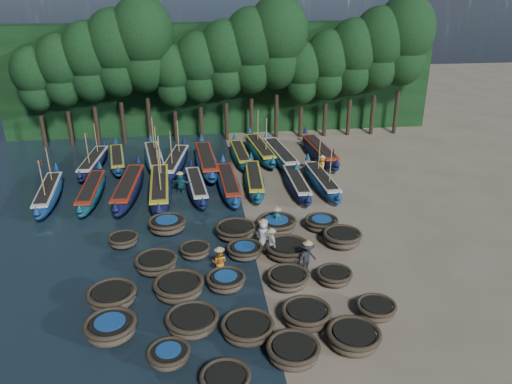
{
  "coord_description": "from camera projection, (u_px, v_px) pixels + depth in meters",
  "views": [
    {
      "loc": [
        -2.92,
        -24.31,
        13.61
      ],
      "look_at": [
        0.79,
        4.31,
        1.3
      ],
      "focal_mm": 35.0,
      "sensor_mm": 36.0,
      "label": 1
    }
  ],
  "objects": [
    {
      "name": "long_boat_15",
      "position": [
        260.0,
        150.0,
        41.38
      ],
      "size": [
        2.38,
        8.64,
        3.69
      ],
      "rotation": [
        0.0,
        0.0,
        0.1
      ],
      "color": "#0F4855",
      "rests_on": "ground"
    },
    {
      "name": "coracle_18",
      "position": [
        287.0,
        249.0,
        26.4
      ],
      "size": [
        2.39,
        2.39,
        0.8
      ],
      "rotation": [
        0.0,
        0.0,
        0.09
      ],
      "color": "brown",
      "rests_on": "ground"
    },
    {
      "name": "coracle_7",
      "position": [
        248.0,
        328.0,
        20.48
      ],
      "size": [
        2.41,
        2.41,
        0.73
      ],
      "rotation": [
        0.0,
        0.0,
        0.17
      ],
      "color": "brown",
      "rests_on": "ground"
    },
    {
      "name": "tree_7",
      "position": [
        225.0,
        58.0,
        43.24
      ],
      "size": [
        4.51,
        4.51,
        10.63
      ],
      "color": "black",
      "rests_on": "ground"
    },
    {
      "name": "coracle_9",
      "position": [
        376.0,
        309.0,
        21.74
      ],
      "size": [
        2.05,
        2.05,
        0.67
      ],
      "rotation": [
        0.0,
        0.0,
        0.32
      ],
      "color": "brown",
      "rests_on": "ground"
    },
    {
      "name": "coracle_4",
      "position": [
        354.0,
        338.0,
        19.89
      ],
      "size": [
        2.48,
        2.48,
        0.8
      ],
      "rotation": [
        0.0,
        0.0,
        0.25
      ],
      "color": "brown",
      "rests_on": "ground"
    },
    {
      "name": "coracle_21",
      "position": [
        167.0,
        225.0,
        29.02
      ],
      "size": [
        2.34,
        2.34,
        0.82
      ],
      "rotation": [
        0.0,
        0.0,
        0.14
      ],
      "color": "brown",
      "rests_on": "ground"
    },
    {
      "name": "long_boat_1",
      "position": [
        91.0,
        191.0,
        33.45
      ],
      "size": [
        1.42,
        7.97,
        1.4
      ],
      "rotation": [
        0.0,
        0.0,
        -0.0
      ],
      "color": "#0F4855",
      "rests_on": "ground"
    },
    {
      "name": "coracle_15",
      "position": [
        156.0,
        263.0,
        25.1
      ],
      "size": [
        2.17,
        2.17,
        0.81
      ],
      "rotation": [
        0.0,
        0.0,
        -0.01
      ],
      "color": "brown",
      "rests_on": "ground"
    },
    {
      "name": "coracle_10",
      "position": [
        112.0,
        296.0,
        22.46
      ],
      "size": [
        2.67,
        2.67,
        0.82
      ],
      "rotation": [
        0.0,
        0.0,
        -0.33
      ],
      "color": "brown",
      "rests_on": "ground"
    },
    {
      "name": "long_boat_9",
      "position": [
        94.0,
        162.0,
        38.72
      ],
      "size": [
        2.0,
        7.88,
        3.36
      ],
      "rotation": [
        0.0,
        0.0,
        -0.08
      ],
      "color": "black",
      "rests_on": "ground"
    },
    {
      "name": "tree_10",
      "position": [
        302.0,
        72.0,
        44.59
      ],
      "size": [
        3.68,
        3.68,
        8.68
      ],
      "color": "black",
      "rests_on": "ground"
    },
    {
      "name": "fisherman_0",
      "position": [
        263.0,
        234.0,
        26.89
      ],
      "size": [
        1.04,
        1.02,
        2.0
      ],
      "rotation": [
        0.0,
        0.0,
        2.41
      ],
      "color": "silver",
      "rests_on": "ground"
    },
    {
      "name": "coracle_1",
      "position": [
        169.0,
        355.0,
        19.09
      ],
      "size": [
        1.96,
        1.96,
        0.63
      ],
      "rotation": [
        0.0,
        0.0,
        0.31
      ],
      "color": "brown",
      "rests_on": "ground"
    },
    {
      "name": "long_boat_7",
      "position": [
        297.0,
        183.0,
        34.81
      ],
      "size": [
        1.33,
        7.51,
        1.32
      ],
      "rotation": [
        0.0,
        0.0,
        0.0
      ],
      "color": "black",
      "rests_on": "ground"
    },
    {
      "name": "coracle_5",
      "position": [
        111.0,
        328.0,
        20.37
      ],
      "size": [
        2.39,
        2.39,
        0.84
      ],
      "rotation": [
        0.0,
        0.0,
        -0.21
      ],
      "color": "brown",
      "rests_on": "ground"
    },
    {
      "name": "long_boat_12",
      "position": [
        175.0,
        163.0,
        38.55
      ],
      "size": [
        2.87,
        8.37,
        3.61
      ],
      "rotation": [
        0.0,
        0.0,
        -0.17
      ],
      "color": "black",
      "rests_on": "ground"
    },
    {
      "name": "tree_1",
      "position": [
        61.0,
        70.0,
        41.88
      ],
      "size": [
        4.09,
        4.09,
        9.65
      ],
      "color": "black",
      "rests_on": "ground"
    },
    {
      "name": "long_boat_3",
      "position": [
        160.0,
        188.0,
        33.71
      ],
      "size": [
        1.97,
        9.21,
        3.91
      ],
      "rotation": [
        0.0,
        0.0,
        0.04
      ],
      "color": "black",
      "rests_on": "ground"
    },
    {
      "name": "coracle_8",
      "position": [
        306.0,
        315.0,
        21.21
      ],
      "size": [
        2.38,
        2.38,
        0.81
      ],
      "rotation": [
        0.0,
        0.0,
        0.22
      ],
      "color": "brown",
      "rests_on": "ground"
    },
    {
      "name": "long_boat_2",
      "position": [
        129.0,
        188.0,
        33.84
      ],
      "size": [
        2.18,
        8.94,
        1.58
      ],
      "rotation": [
        0.0,
        0.0,
        -0.07
      ],
      "color": "black",
      "rests_on": "ground"
    },
    {
      "name": "coracle_12",
      "position": [
        226.0,
        281.0,
        23.68
      ],
      "size": [
        1.91,
        1.91,
        0.73
      ],
      "rotation": [
        0.0,
        0.0,
        -0.06
      ],
      "color": "brown",
      "rests_on": "ground"
    },
    {
      "name": "long_boat_0",
      "position": [
        48.0,
        194.0,
        33.08
      ],
      "size": [
        1.99,
        7.98,
        3.4
      ],
      "rotation": [
        0.0,
        0.0,
        0.08
      ],
      "color": "navy",
      "rests_on": "ground"
    },
    {
      "name": "tree_11",
      "position": [
        328.0,
        64.0,
        44.6
      ],
      "size": [
        4.09,
        4.09,
        9.65
      ],
      "color": "black",
      "rests_on": "ground"
    },
    {
      "name": "ground",
      "position": [
        252.0,
        244.0,
        27.86
      ],
      "size": [
        120.0,
        120.0,
        0.0
      ],
      "primitive_type": "plane",
      "color": "gray",
      "rests_on": "ground"
    },
    {
      "name": "fisherman_1",
      "position": [
        277.0,
        218.0,
        28.86
      ],
      "size": [
        0.65,
        0.64,
        1.71
      ],
      "rotation": [
        0.0,
        0.0,
        2.43
      ],
      "color": "#185565",
      "rests_on": "ground"
    },
    {
      "name": "tree_8",
      "position": [
        251.0,
        50.0,
        43.25
      ],
      "size": [
        4.92,
        4.92,
        11.6
      ],
      "color": "black",
      "rests_on": "ground"
    },
    {
      "name": "fisherman_3",
      "position": [
        307.0,
        257.0,
        24.75
      ],
      "size": [
        1.32,
        1.15,
        1.97
      ],
      "rotation": [
        0.0,
        0.0,
        0.54
      ],
      "color": "black",
      "rests_on": "ground"
    },
    {
      "name": "tree_12",
      "position": [
        353.0,
        56.0,
        44.6
      ],
      "size": [
        4.51,
        4.51,
        10.63
      ],
      "color": "black",
      "rests_on": "ground"
    },
    {
      "name": "long_boat_6",
      "position": [
        254.0,
        180.0,
        35.3
      ],
      "size": [
        1.86,
        7.93,
        1.4
      ],
      "rotation": [
        0.0,
        0.0,
        -0.06
      ],
      "color": "#0F4855",
      "rests_on": "ground"
    },
    {
      "name": "coracle_22",
      "position": [
        236.0,
        231.0,
        28.39
      ],
      "size": [
        2.59,
        2.59,
        0.78
      ],
      "rotation": [
        0.0,
        0.0,
        -0.24
      ],
      "color": "brown",
      "rests_on": "ground"
    },
    {
      "name": "coracle_16",
      "position": [
        195.0,
        251.0,
        26.42
      ],
      "size": [
        1.65,
        1.65,
        0.65
      ],
      "rotation": [
        0.0,
        0.0,
        -0.03
      ],
      "color": "brown",
      "rests_on": "ground"
    },
    {
      "name": "tree_14",
      "position": [
        404.0,
        40.0,
        44.62
      ],
      "size": [
        5.34,
        5.34,
        12.58
      ],
      "color": "black",
      "rests_on": "ground"
    },
    {
      "name": "coracle_11",
      "position": [
        179.0,
        287.0,
        23.09
      ],
      "size": [
        2.81,
        2.81,
        0.84
      ],
      "rotation": [
        0.0,
        0.0,
        0.34
      ],
      "color": "brown",
      "rests_on": "ground"
    },
    {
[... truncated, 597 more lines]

